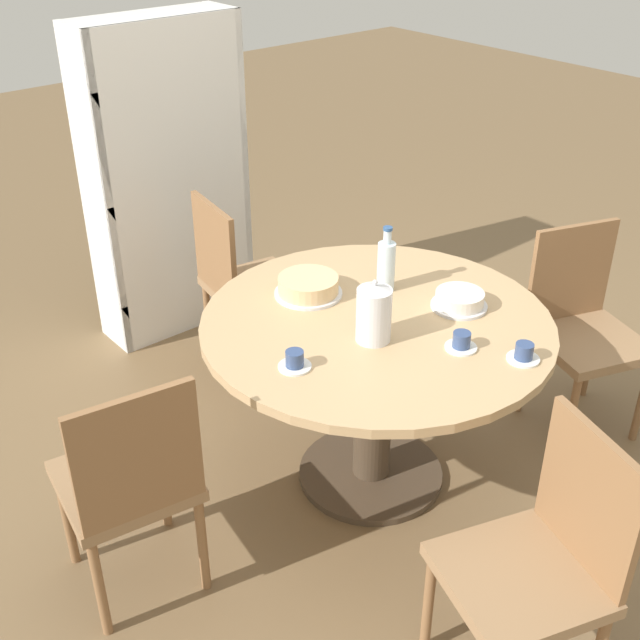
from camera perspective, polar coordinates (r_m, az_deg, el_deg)
name	(u,v)px	position (r m, az deg, el deg)	size (l,w,h in m)	color
ground_plane	(370,475)	(3.40, 3.61, -10.97)	(14.00, 14.00, 0.00)	brown
dining_table	(375,358)	(3.05, 3.96, -2.72)	(1.31, 1.31, 0.75)	#473828
chair_a	(582,326)	(3.62, 18.16, -0.38)	(0.54, 0.54, 0.90)	olive
chair_b	(243,281)	(3.82, -5.49, 2.79)	(0.48, 0.48, 0.90)	olive
chair_c	(130,481)	(2.72, -13.35, -11.09)	(0.48, 0.48, 0.90)	olive
chair_d	(539,561)	(2.49, 15.34, -16.21)	(0.53, 0.53, 0.90)	olive
bookshelf	(169,183)	(4.17, -10.66, 9.57)	(0.81, 0.28, 1.61)	silver
coffee_pot	(374,313)	(2.79, 3.85, 0.50)	(0.12, 0.12, 0.24)	silver
water_bottle	(386,264)	(3.12, 4.73, 3.96)	(0.07, 0.07, 0.27)	silver
cake_main	(308,286)	(3.11, -0.84, 2.41)	(0.27, 0.27, 0.08)	silver
cake_second	(459,300)	(3.07, 9.89, 1.40)	(0.21, 0.21, 0.06)	silver
cup_a	(461,342)	(2.81, 10.02, -1.56)	(0.11, 0.11, 0.06)	silver
cup_b	(295,361)	(2.67, -1.81, -2.94)	(0.11, 0.11, 0.06)	silver
cup_c	(524,354)	(2.80, 14.29, -2.33)	(0.11, 0.11, 0.06)	silver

